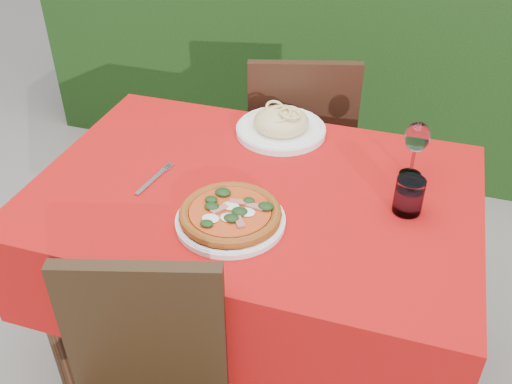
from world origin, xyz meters
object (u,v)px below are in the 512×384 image
(chair_far, at_px, (300,142))
(pasta_plate, at_px, (281,125))
(water_glass, at_px, (409,197))
(wine_glass, at_px, (417,139))
(fork, at_px, (151,182))
(pizza_plate, at_px, (230,216))

(chair_far, relative_size, pasta_plate, 3.04)
(chair_far, height_order, water_glass, chair_far)
(wine_glass, height_order, fork, wine_glass)
(chair_far, distance_m, pasta_plate, 0.43)
(wine_glass, bearing_deg, pizza_plate, -139.23)
(chair_far, xyz_separation_m, wine_glass, (0.44, -0.47, 0.36))
(wine_glass, bearing_deg, fork, -159.71)
(chair_far, height_order, pasta_plate, chair_far)
(pizza_plate, relative_size, water_glass, 3.19)
(water_glass, bearing_deg, fork, -173.17)
(fork, bearing_deg, water_glass, 15.20)
(pizza_plate, xyz_separation_m, pasta_plate, (-0.00, 0.50, 0.01))
(pizza_plate, relative_size, fork, 1.67)
(pasta_plate, height_order, fork, pasta_plate)
(pizza_plate, bearing_deg, water_glass, 23.90)
(water_glass, distance_m, fork, 0.72)
(wine_glass, distance_m, fork, 0.77)
(chair_far, relative_size, wine_glass, 5.08)
(water_glass, bearing_deg, chair_far, 124.61)
(pasta_plate, bearing_deg, pizza_plate, -89.81)
(chair_far, bearing_deg, pizza_plate, 75.06)
(pasta_plate, bearing_deg, water_glass, -34.86)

